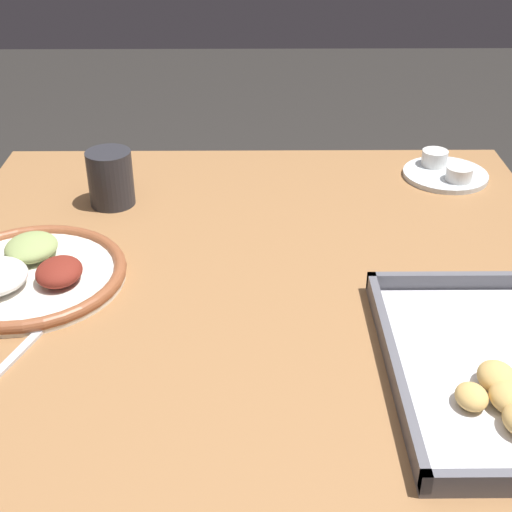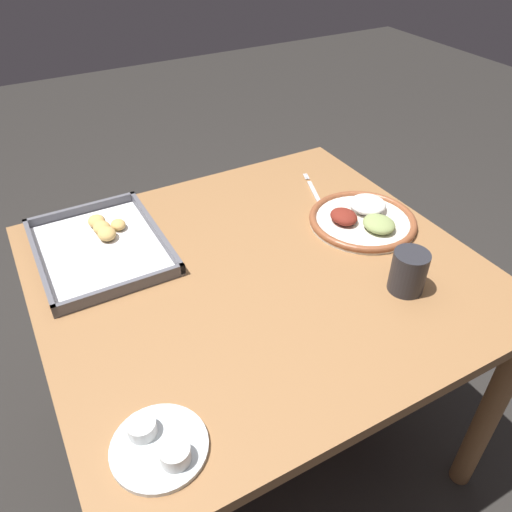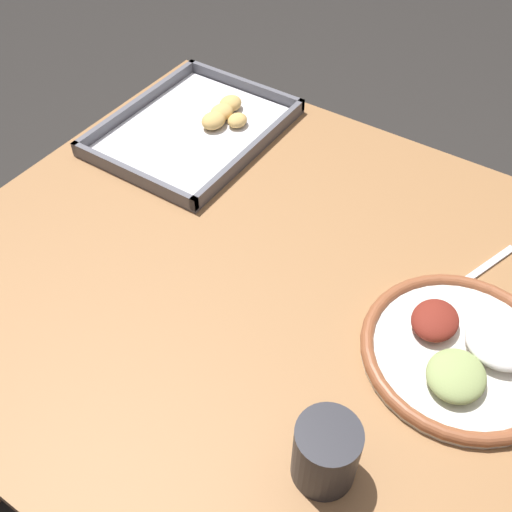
{
  "view_description": "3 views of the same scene",
  "coord_description": "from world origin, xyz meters",
  "px_view_note": "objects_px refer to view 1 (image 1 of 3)",
  "views": [
    {
      "loc": [
        0.95,
        -0.01,
        1.3
      ],
      "look_at": [
        0.01,
        0.0,
        0.73
      ],
      "focal_mm": 50.0,
      "sensor_mm": 36.0,
      "label": 1
    },
    {
      "loc": [
        -0.83,
        0.46,
        1.48
      ],
      "look_at": [
        0.01,
        0.0,
        0.73
      ],
      "focal_mm": 35.0,
      "sensor_mm": 36.0,
      "label": 2
    },
    {
      "loc": [
        -0.55,
        -0.37,
        1.46
      ],
      "look_at": [
        0.01,
        0.0,
        0.73
      ],
      "focal_mm": 42.0,
      "sensor_mm": 36.0,
      "label": 3
    }
  ],
  "objects_px": {
    "dinner_plate": "(28,273)",
    "drinking_cup": "(111,178)",
    "saucer_plate": "(445,171)",
    "baking_tray": "(509,373)",
    "fork": "(9,362)"
  },
  "relations": [
    {
      "from": "dinner_plate",
      "to": "drinking_cup",
      "type": "bearing_deg",
      "value": 161.89
    },
    {
      "from": "saucer_plate",
      "to": "baking_tray",
      "type": "bearing_deg",
      "value": -6.08
    },
    {
      "from": "saucer_plate",
      "to": "drinking_cup",
      "type": "distance_m",
      "value": 0.66
    },
    {
      "from": "fork",
      "to": "drinking_cup",
      "type": "height_order",
      "value": "drinking_cup"
    },
    {
      "from": "dinner_plate",
      "to": "fork",
      "type": "relative_size",
      "value": 1.42
    },
    {
      "from": "fork",
      "to": "drinking_cup",
      "type": "relative_size",
      "value": 2.03
    },
    {
      "from": "dinner_plate",
      "to": "fork",
      "type": "distance_m",
      "value": 0.2
    },
    {
      "from": "baking_tray",
      "to": "fork",
      "type": "bearing_deg",
      "value": -93.37
    },
    {
      "from": "saucer_plate",
      "to": "drinking_cup",
      "type": "bearing_deg",
      "value": -80.07
    },
    {
      "from": "dinner_plate",
      "to": "baking_tray",
      "type": "distance_m",
      "value": 0.71
    },
    {
      "from": "dinner_plate",
      "to": "fork",
      "type": "bearing_deg",
      "value": 7.74
    },
    {
      "from": "dinner_plate",
      "to": "baking_tray",
      "type": "xyz_separation_m",
      "value": [
        0.23,
        0.67,
        -0.0
      ]
    },
    {
      "from": "fork",
      "to": "saucer_plate",
      "type": "height_order",
      "value": "saucer_plate"
    },
    {
      "from": "dinner_plate",
      "to": "saucer_plate",
      "type": "xyz_separation_m",
      "value": [
        -0.38,
        0.73,
        -0.0
      ]
    },
    {
      "from": "fork",
      "to": "dinner_plate",
      "type": "bearing_deg",
      "value": -152.9
    }
  ]
}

